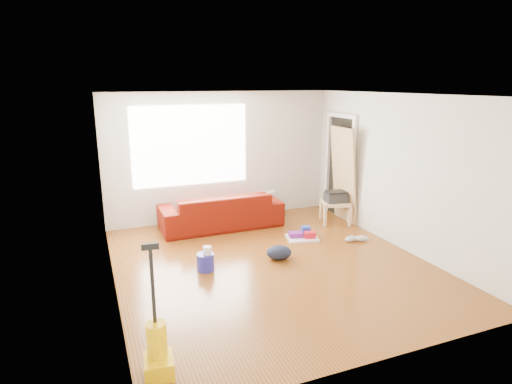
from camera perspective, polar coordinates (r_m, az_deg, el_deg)
name	(u,v)px	position (r m, az deg, el deg)	size (l,w,h in m)	color
room	(273,181)	(6.30, 2.30, 1.47)	(4.51, 5.01, 2.51)	#57340E
sofa	(221,227)	(8.18, -4.66, -4.62)	(2.26, 0.88, 0.66)	#530F04
tv_stand	(267,210)	(8.73, 1.50, -2.45)	(0.69, 0.46, 0.24)	black
tv	(267,198)	(8.66, 1.51, -0.77)	(0.53, 0.07, 0.30)	black
side_table	(336,205)	(8.43, 10.56, -1.71)	(0.67, 0.67, 0.42)	#E1BA82
printer	(336,197)	(8.39, 10.61, -0.60)	(0.45, 0.37, 0.21)	#242425
bucket	(206,270)	(6.40, -6.72, -10.29)	(0.25, 0.25, 0.25)	#2326A3
toilet_paper	(208,259)	(6.31, -6.48, -8.81)	(0.13, 0.13, 0.12)	white
cleaning_tray	(302,236)	(7.57, 6.22, -5.82)	(0.60, 0.53, 0.19)	white
backpack	(279,259)	(6.74, 3.07, -8.90)	(0.39, 0.31, 0.22)	black
sneakers	(356,239)	(7.60, 13.17, -6.09)	(0.45, 0.23, 0.10)	silver
vacuum	(158,350)	(4.35, -12.98, -19.89)	(0.30, 0.34, 1.29)	#FFC600
door_panel	(341,221)	(8.67, 11.30, -3.76)	(0.04, 0.74, 1.85)	tan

